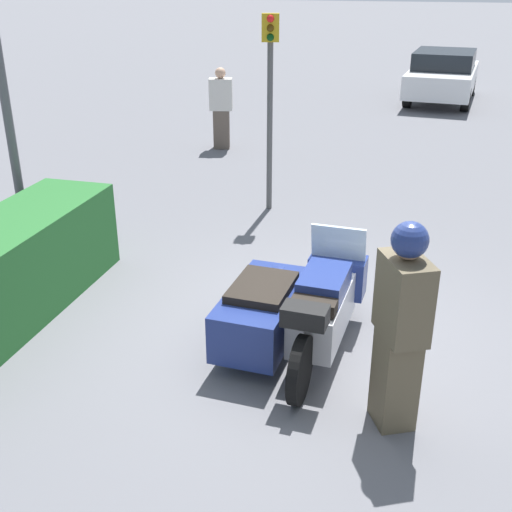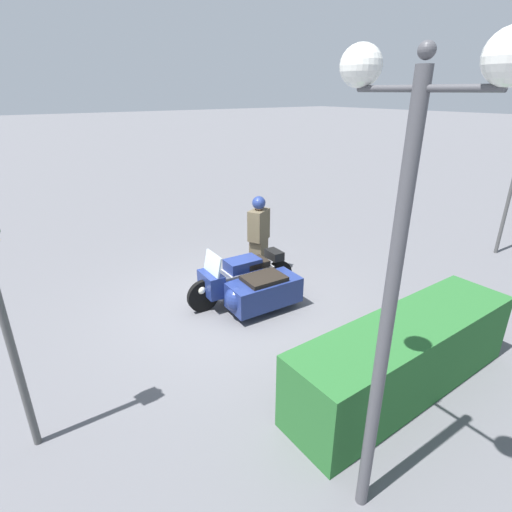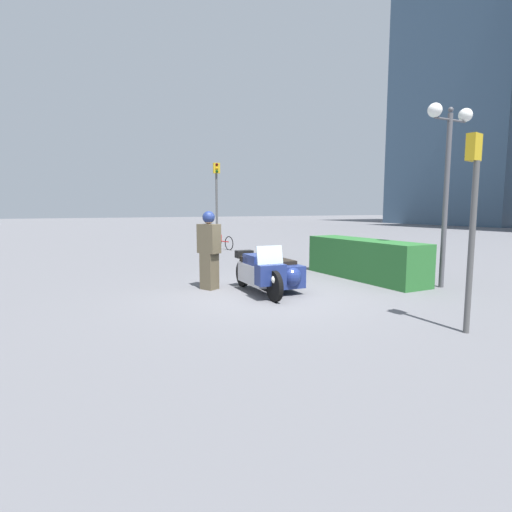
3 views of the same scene
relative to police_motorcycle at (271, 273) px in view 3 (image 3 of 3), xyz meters
name	(u,v)px [view 3 (image 3 of 3)]	position (x,y,z in m)	size (l,w,h in m)	color
ground_plane	(269,295)	(0.22, -0.15, -0.47)	(160.00, 160.00, 0.00)	slate
police_motorcycle	(271,273)	(0.00, 0.00, 0.00)	(2.43, 1.35, 1.16)	black
officer_rider	(209,248)	(-1.02, -1.12, 0.53)	(0.60, 0.50, 1.88)	brown
hedge_bush_curbside	(364,259)	(-0.43, 3.22, 0.08)	(3.85, 0.99, 1.09)	#28662D
twin_lamp_post	(448,154)	(1.39, 4.07, 2.76)	(0.32, 1.41, 4.35)	#4C4C51
traffic_light_near	(472,202)	(4.01, 1.24, 1.57)	(0.22, 0.28, 3.05)	#4C4C4C
traffic_light_far	(217,196)	(-6.96, 1.46, 1.95)	(0.22, 0.28, 3.71)	#4C4C4C
bicycle_parked	(223,242)	(-9.65, 2.83, -0.15)	(1.62, 0.36, 0.71)	black
office_building_side	(479,91)	(-24.29, 42.46, 15.61)	(16.08, 13.76, 32.14)	#3D5670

